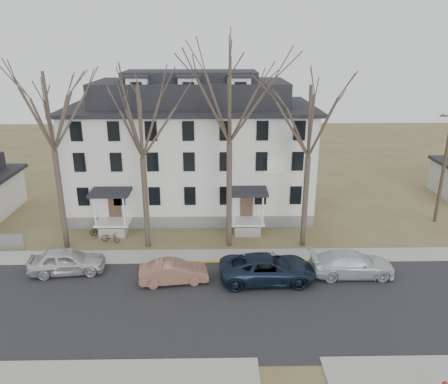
{
  "coord_description": "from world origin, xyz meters",
  "views": [
    {
      "loc": [
        0.08,
        -19.58,
        14.47
      ],
      "look_at": [
        0.62,
        9.0,
        4.49
      ],
      "focal_mm": 35.0,
      "sensor_mm": 36.0,
      "label": 1
    }
  ],
  "objects_px": {
    "tree_mid_left": "(140,117)",
    "bicycle_right": "(100,230)",
    "tree_mid_right": "(311,116)",
    "boarding_house": "(192,149)",
    "tree_center": "(230,94)",
    "car_navy": "(268,269)",
    "car_silver": "(67,262)",
    "car_tan": "(174,272)",
    "car_white": "(352,264)",
    "tree_far_left": "(49,106)",
    "bicycle_left": "(111,238)",
    "utility_pole_far": "(444,165)"
  },
  "relations": [
    {
      "from": "tree_center",
      "to": "bicycle_right",
      "type": "xyz_separation_m",
      "value": [
        -10.05,
        2.0,
        -10.63
      ]
    },
    {
      "from": "boarding_house",
      "to": "car_tan",
      "type": "height_order",
      "value": "boarding_house"
    },
    {
      "from": "utility_pole_far",
      "to": "bicycle_right",
      "type": "height_order",
      "value": "utility_pole_far"
    },
    {
      "from": "car_navy",
      "to": "bicycle_left",
      "type": "relative_size",
      "value": 3.94
    },
    {
      "from": "car_tan",
      "to": "car_navy",
      "type": "bearing_deg",
      "value": -96.81
    },
    {
      "from": "tree_center",
      "to": "bicycle_left",
      "type": "bearing_deg",
      "value": 176.18
    },
    {
      "from": "bicycle_right",
      "to": "tree_far_left",
      "type": "bearing_deg",
      "value": 106.86
    },
    {
      "from": "boarding_house",
      "to": "car_silver",
      "type": "xyz_separation_m",
      "value": [
        -7.67,
        -12.02,
        -4.55
      ]
    },
    {
      "from": "tree_center",
      "to": "utility_pole_far",
      "type": "xyz_separation_m",
      "value": [
        17.5,
        4.2,
        -6.18
      ]
    },
    {
      "from": "tree_mid_left",
      "to": "tree_mid_right",
      "type": "height_order",
      "value": "same"
    },
    {
      "from": "bicycle_right",
      "to": "tree_mid_left",
      "type": "bearing_deg",
      "value": -145.14
    },
    {
      "from": "car_tan",
      "to": "car_white",
      "type": "distance_m",
      "value": 11.43
    },
    {
      "from": "tree_far_left",
      "to": "boarding_house",
      "type": "bearing_deg",
      "value": 42.18
    },
    {
      "from": "boarding_house",
      "to": "car_tan",
      "type": "relative_size",
      "value": 4.85
    },
    {
      "from": "boarding_house",
      "to": "car_tan",
      "type": "distance_m",
      "value": 14.16
    },
    {
      "from": "car_navy",
      "to": "car_white",
      "type": "xyz_separation_m",
      "value": [
        5.5,
        0.59,
        -0.05
      ]
    },
    {
      "from": "tree_mid_right",
      "to": "bicycle_left",
      "type": "distance_m",
      "value": 17.09
    },
    {
      "from": "tree_far_left",
      "to": "car_silver",
      "type": "relative_size",
      "value": 2.83
    },
    {
      "from": "tree_center",
      "to": "bicycle_right",
      "type": "distance_m",
      "value": 14.76
    },
    {
      "from": "tree_far_left",
      "to": "car_tan",
      "type": "bearing_deg",
      "value": -31.83
    },
    {
      "from": "car_silver",
      "to": "bicycle_right",
      "type": "relative_size",
      "value": 3.19
    },
    {
      "from": "boarding_house",
      "to": "car_silver",
      "type": "bearing_deg",
      "value": -122.55
    },
    {
      "from": "boarding_house",
      "to": "tree_mid_right",
      "type": "xyz_separation_m",
      "value": [
        8.5,
        -8.15,
        4.22
      ]
    },
    {
      "from": "tree_far_left",
      "to": "bicycle_left",
      "type": "distance_m",
      "value": 10.43
    },
    {
      "from": "tree_mid_left",
      "to": "boarding_house",
      "type": "bearing_deg",
      "value": 69.8
    },
    {
      "from": "car_tan",
      "to": "bicycle_left",
      "type": "xyz_separation_m",
      "value": [
        -5.28,
        5.8,
        -0.3
      ]
    },
    {
      "from": "car_silver",
      "to": "tree_center",
      "type": "bearing_deg",
      "value": -76.87
    },
    {
      "from": "tree_far_left",
      "to": "tree_mid_right",
      "type": "distance_m",
      "value": 17.52
    },
    {
      "from": "tree_mid_right",
      "to": "boarding_house",
      "type": "bearing_deg",
      "value": 136.19
    },
    {
      "from": "utility_pole_far",
      "to": "tree_far_left",
      "type": "bearing_deg",
      "value": -171.9
    },
    {
      "from": "utility_pole_far",
      "to": "car_silver",
      "type": "bearing_deg",
      "value": -164.03
    },
    {
      "from": "tree_far_left",
      "to": "bicycle_left",
      "type": "xyz_separation_m",
      "value": [
        3.11,
        0.59,
        -9.94
      ]
    },
    {
      "from": "utility_pole_far",
      "to": "bicycle_right",
      "type": "relative_size",
      "value": 6.25
    },
    {
      "from": "boarding_house",
      "to": "car_navy",
      "type": "xyz_separation_m",
      "value": [
        5.29,
        -13.26,
        -4.54
      ]
    },
    {
      "from": "bicycle_left",
      "to": "bicycle_right",
      "type": "relative_size",
      "value": 1.01
    },
    {
      "from": "utility_pole_far",
      "to": "bicycle_left",
      "type": "height_order",
      "value": "utility_pole_far"
    },
    {
      "from": "car_navy",
      "to": "bicycle_right",
      "type": "height_order",
      "value": "car_navy"
    },
    {
      "from": "tree_mid_right",
      "to": "car_navy",
      "type": "xyz_separation_m",
      "value": [
        -3.21,
        -5.11,
        -8.76
      ]
    },
    {
      "from": "tree_far_left",
      "to": "car_white",
      "type": "relative_size",
      "value": 2.51
    },
    {
      "from": "utility_pole_far",
      "to": "bicycle_left",
      "type": "relative_size",
      "value": 6.17
    },
    {
      "from": "bicycle_right",
      "to": "car_white",
      "type": "bearing_deg",
      "value": -138.95
    },
    {
      "from": "tree_mid_left",
      "to": "bicycle_right",
      "type": "height_order",
      "value": "tree_mid_left"
    },
    {
      "from": "utility_pole_far",
      "to": "car_silver",
      "type": "relative_size",
      "value": 1.96
    },
    {
      "from": "tree_mid_left",
      "to": "car_silver",
      "type": "distance_m",
      "value": 10.67
    },
    {
      "from": "tree_mid_right",
      "to": "car_white",
      "type": "height_order",
      "value": "tree_mid_right"
    },
    {
      "from": "tree_mid_left",
      "to": "bicycle_left",
      "type": "relative_size",
      "value": 8.27
    },
    {
      "from": "boarding_house",
      "to": "tree_mid_right",
      "type": "distance_m",
      "value": 12.51
    },
    {
      "from": "tree_mid_right",
      "to": "bicycle_left",
      "type": "xyz_separation_m",
      "value": [
        -14.39,
        0.59,
        -9.2
      ]
    },
    {
      "from": "boarding_house",
      "to": "tree_mid_right",
      "type": "height_order",
      "value": "tree_mid_right"
    },
    {
      "from": "tree_center",
      "to": "car_silver",
      "type": "height_order",
      "value": "tree_center"
    }
  ]
}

